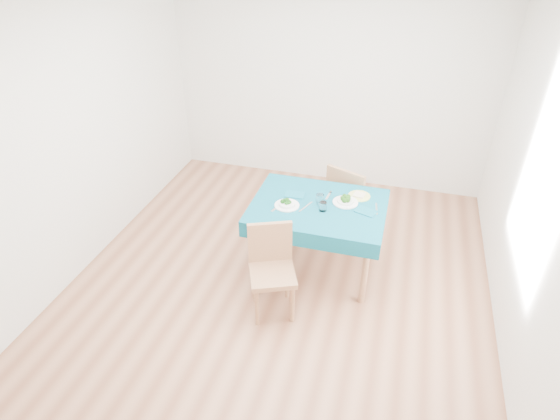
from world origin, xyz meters
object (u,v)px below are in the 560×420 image
(bowl_far, at_px, (346,200))
(chair_far, at_px, (354,187))
(chair_near, at_px, (272,268))
(side_plate, at_px, (359,196))
(bowl_near, at_px, (287,203))
(table, at_px, (317,237))

(bowl_far, bearing_deg, chair_far, 89.43)
(chair_near, height_order, side_plate, chair_near)
(bowl_near, xyz_separation_m, side_plate, (0.64, 0.36, -0.03))
(chair_far, distance_m, bowl_near, 1.05)
(side_plate, bearing_deg, bowl_near, -150.43)
(chair_far, height_order, side_plate, chair_far)
(table, bearing_deg, side_plate, 36.78)
(chair_far, bearing_deg, side_plate, 124.79)
(bowl_near, relative_size, side_plate, 1.10)
(table, distance_m, chair_far, 0.83)
(table, relative_size, chair_far, 1.11)
(bowl_far, relative_size, side_plate, 1.13)
(table, height_order, chair_near, chair_near)
(chair_far, bearing_deg, chair_near, 94.78)
(bowl_far, bearing_deg, side_plate, 54.18)
(table, relative_size, side_plate, 5.87)
(table, height_order, bowl_near, bowl_near)
(table, height_order, chair_far, chair_far)
(side_plate, bearing_deg, table, -143.22)
(chair_near, distance_m, chair_far, 1.57)
(table, distance_m, side_plate, 0.58)
(chair_far, relative_size, side_plate, 5.27)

